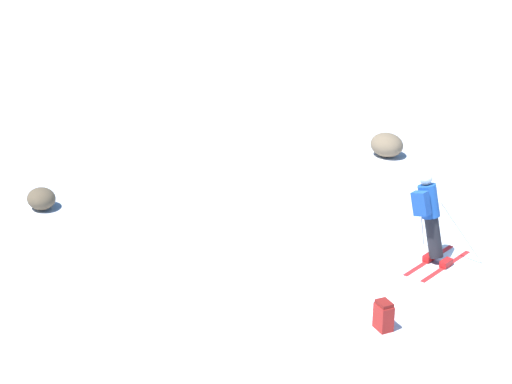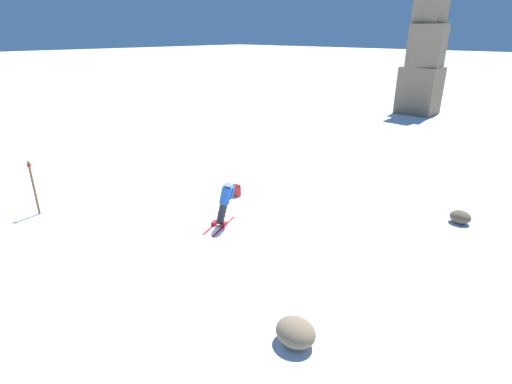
# 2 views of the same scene
# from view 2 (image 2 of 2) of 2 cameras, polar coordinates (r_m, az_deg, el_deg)

# --- Properties ---
(ground_plane) EXTENTS (300.00, 300.00, 0.00)m
(ground_plane) POSITION_cam_2_polar(r_m,az_deg,el_deg) (13.84, -5.11, -4.88)
(ground_plane) COLOR white
(skier) EXTENTS (1.31, 1.71, 1.77)m
(skier) POSITION_cam_2_polar(r_m,az_deg,el_deg) (13.39, -4.48, -1.20)
(skier) COLOR red
(skier) RESTS_ON ground
(rock_pillar) EXTENTS (2.91, 2.56, 10.43)m
(rock_pillar) POSITION_cam_2_polar(r_m,az_deg,el_deg) (35.29, 22.93, 17.30)
(rock_pillar) COLOR #7A664C
(rock_pillar) RESTS_ON ground
(spare_backpack) EXTENTS (0.31, 0.24, 0.50)m
(spare_backpack) POSITION_cam_2_polar(r_m,az_deg,el_deg) (16.16, -2.81, 0.20)
(spare_backpack) COLOR #AD231E
(spare_backpack) RESTS_ON ground
(exposed_boulder_0) EXTENTS (0.70, 0.60, 0.46)m
(exposed_boulder_0) POSITION_cam_2_polar(r_m,az_deg,el_deg) (15.63, 27.16, -3.19)
(exposed_boulder_0) COLOR brown
(exposed_boulder_0) RESTS_ON ground
(exposed_boulder_1) EXTENTS (0.90, 0.77, 0.59)m
(exposed_boulder_1) POSITION_cam_2_polar(r_m,az_deg,el_deg) (9.01, 5.68, -19.31)
(exposed_boulder_1) COLOR #7A664C
(exposed_boulder_1) RESTS_ON ground
(trail_marker) EXTENTS (0.13, 0.13, 2.04)m
(trail_marker) POSITION_cam_2_polar(r_m,az_deg,el_deg) (16.31, -29.20, 0.80)
(trail_marker) COLOR brown
(trail_marker) RESTS_ON ground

